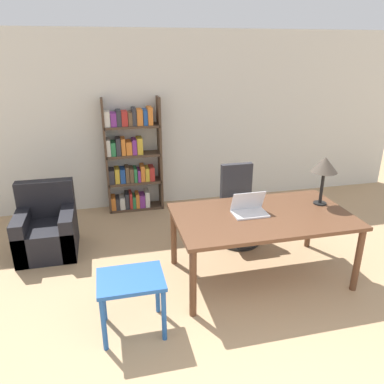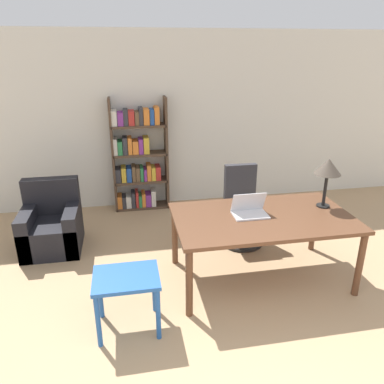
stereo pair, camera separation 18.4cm
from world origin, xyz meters
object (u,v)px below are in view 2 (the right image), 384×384
(desk, at_px, (263,223))
(armchair, at_px, (52,227))
(office_chair, at_px, (242,210))
(bookshelf, at_px, (138,159))
(laptop, at_px, (250,210))
(side_table_blue, at_px, (127,286))
(table_lamp, at_px, (328,168))

(desk, distance_m, armchair, 2.67)
(office_chair, relative_size, bookshelf, 0.59)
(laptop, relative_size, office_chair, 0.36)
(armchair, bearing_deg, desk, -25.71)
(side_table_blue, bearing_deg, desk, 20.52)
(laptop, height_order, bookshelf, bookshelf)
(side_table_blue, height_order, armchair, armchair)
(table_lamp, distance_m, office_chair, 1.28)
(laptop, distance_m, bookshelf, 2.44)
(side_table_blue, xyz_separation_m, bookshelf, (0.25, 2.80, 0.36))
(table_lamp, xyz_separation_m, bookshelf, (-1.97, 2.12, -0.40))
(desk, height_order, armchair, armchair)
(laptop, height_order, armchair, laptop)
(side_table_blue, distance_m, armchair, 1.93)
(laptop, bearing_deg, office_chair, 76.94)
(desk, height_order, table_lamp, table_lamp)
(side_table_blue, relative_size, bookshelf, 0.33)
(table_lamp, height_order, armchair, table_lamp)
(table_lamp, bearing_deg, desk, -170.41)
(side_table_blue, bearing_deg, table_lamp, 16.92)
(office_chair, height_order, side_table_blue, office_chair)
(armchair, bearing_deg, side_table_blue, -61.59)
(table_lamp, bearing_deg, laptop, -175.78)
(armchair, bearing_deg, table_lamp, -17.98)
(bookshelf, bearing_deg, armchair, -136.47)
(bookshelf, bearing_deg, office_chair, -47.26)
(desk, relative_size, laptop, 5.16)
(desk, xyz_separation_m, office_chair, (0.06, 0.88, -0.24))
(laptop, xyz_separation_m, side_table_blue, (-1.33, -0.61, -0.36))
(side_table_blue, bearing_deg, armchair, 118.41)
(table_lamp, height_order, office_chair, table_lamp)
(office_chair, xyz_separation_m, armchair, (-2.43, 0.26, -0.16))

